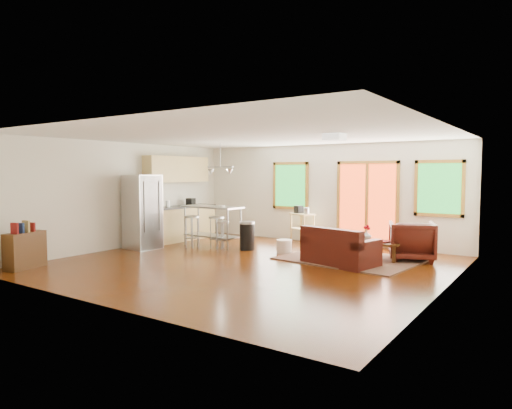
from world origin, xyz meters
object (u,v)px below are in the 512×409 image
Objects in this scene: ottoman at (341,243)px; island at (212,219)px; refrigerator at (143,212)px; rug at (350,259)px; kitchen_cart at (302,217)px; coffee_table at (378,244)px; armchair at (412,239)px; loveseat at (339,250)px.

island reaches higher than ottoman.
refrigerator is (-4.18, -2.33, 0.69)m from ottoman.
kitchen_cart is at bearing 141.99° from rug.
island is (-4.10, -0.53, 0.35)m from coffee_table.
ottoman is at bearing -27.95° from armchair.
loveseat is at bearing 29.31° from armchair.
island is (1.18, 1.23, -0.20)m from refrigerator.
armchair is at bearing 24.05° from refrigerator.
refrigerator reaches higher than ottoman.
rug is 2.79× the size of kitchen_cart.
kitchen_cart reaches higher than ottoman.
refrigerator is at bearing -162.68° from rug.
kitchen_cart reaches higher than rug.
loveseat is 1.72× the size of armchair.
kitchen_cart is (-3.13, 0.94, 0.21)m from armchair.
ottoman is 0.64× the size of kitchen_cart.
refrigerator is (-5.89, -2.12, 0.44)m from armchair.
loveseat is 2.52× the size of ottoman.
coffee_table is at bearing -27.75° from ottoman.
rug is at bearing -38.01° from kitchen_cart.
kitchen_cart is (1.58, 1.83, -0.03)m from island.
coffee_table is 0.72m from armchair.
refrigerator reaches higher than rug.
island is (-3.59, -0.26, 0.69)m from rug.
ottoman is at bearing 20.17° from island.
coffee_table is at bearing 28.17° from rug.
armchair is 6.27m from refrigerator.
coffee_table is 1.03× the size of kitchen_cart.
ottoman is at bearing 152.25° from coffee_table.
island is 2.42m from kitchen_cart.
loveseat is at bearing -6.27° from island.
refrigerator is (-4.77, -1.49, 0.89)m from rug.
loveseat is at bearing -47.35° from kitchen_cart.
kitchen_cart is at bearing 52.27° from refrigerator.
armchair is (1.12, 0.63, 0.45)m from rug.
armchair is at bearing 29.27° from rug.
kitchen_cart is (-2.52, 1.30, 0.32)m from coffee_table.
loveseat is 3.67m from island.
rug is at bearing 8.61° from armchair.
coffee_table is (0.47, 0.93, 0.04)m from loveseat.
coffee_table reaches higher than rug.
kitchen_cart reaches higher than loveseat.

